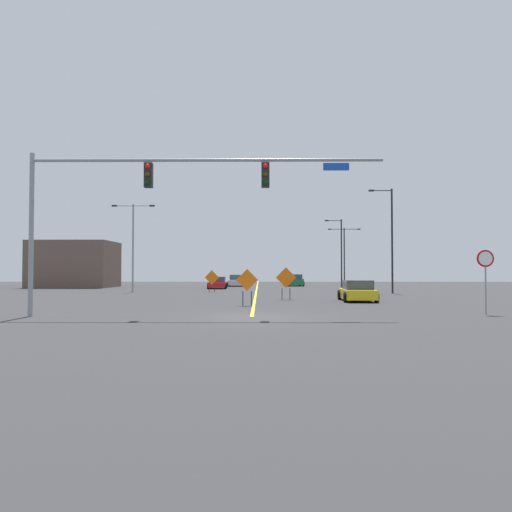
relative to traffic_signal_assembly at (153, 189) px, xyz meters
name	(u,v)px	position (x,y,z in m)	size (l,w,h in m)	color
ground	(252,317)	(4.21, 0.01, -5.40)	(130.88, 130.88, 0.00)	#2D2D30
road_centre_stripe	(257,287)	(4.21, 36.37, -5.40)	(0.16, 72.71, 0.01)	yellow
traffic_signal_assembly	(153,189)	(0.00, 0.00, 0.00)	(14.99, 0.44, 6.94)	gray
stop_sign	(486,269)	(14.51, 1.08, -3.40)	(0.76, 0.07, 2.85)	gray
street_lamp_near_right	(340,250)	(13.90, 36.56, -1.01)	(1.99, 0.24, 7.92)	black
street_lamp_mid_right	(344,251)	(15.72, 44.41, -0.81)	(4.30, 0.24, 7.58)	black
street_lamp_far_right	(390,236)	(15.70, 21.29, -0.49)	(2.05, 0.24, 8.94)	black
street_lamp_mid_left	(133,240)	(-6.82, 23.20, -0.68)	(3.83, 0.24, 7.91)	gray
construction_sign_median_far	(286,279)	(6.30, 12.29, -4.03)	(1.38, 0.18, 2.16)	orange
construction_sign_right_lane	(212,278)	(0.17, 24.15, -4.16)	(1.32, 0.29, 1.99)	orange
construction_sign_median_near	(247,282)	(3.84, 6.53, -4.10)	(1.21, 0.24, 2.03)	orange
car_green_mid	(294,280)	(8.91, 41.58, -4.71)	(2.27, 4.54, 1.47)	#196B38
car_yellow_near	(357,291)	(10.73, 10.57, -4.78)	(2.20, 4.26, 1.33)	gold
car_silver_approaching	(237,281)	(1.65, 40.55, -4.75)	(2.09, 4.38, 1.42)	#B7BABF
car_red_passing	(218,283)	(-0.02, 32.40, -4.79)	(2.12, 4.14, 1.29)	red
roadside_building_west	(75,264)	(-17.04, 36.49, -2.73)	(8.90, 7.03, 5.34)	brown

